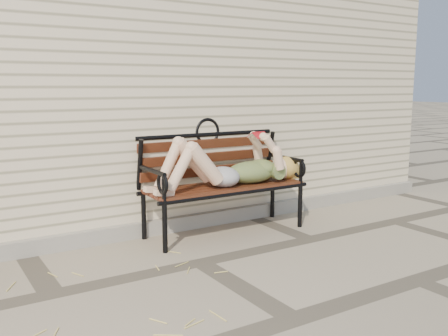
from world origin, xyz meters
TOP-DOWN VIEW (x-y plane):
  - ground at (0.00, 0.00)m, footprint 80.00×80.00m
  - house_wall at (0.00, 3.00)m, footprint 8.00×4.00m
  - foundation_strip at (0.00, 0.97)m, footprint 8.00×0.10m
  - garden_bench at (0.65, 0.76)m, footprint 1.82×0.72m
  - reading_woman at (0.67, 0.61)m, footprint 1.72×0.39m
  - straw_scatter at (-1.11, -0.42)m, footprint 2.90×1.72m

SIDE VIEW (x-z plane):
  - ground at x=0.00m, z-range 0.00..0.00m
  - straw_scatter at x=-1.11m, z-range 0.00..0.01m
  - foundation_strip at x=0.00m, z-range 0.00..0.15m
  - garden_bench at x=0.65m, z-range 0.07..1.25m
  - reading_woman at x=0.67m, z-range 0.43..0.97m
  - house_wall at x=0.00m, z-range 0.00..3.00m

